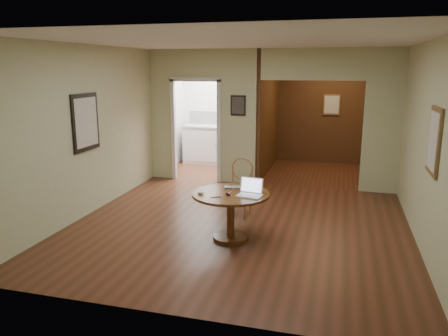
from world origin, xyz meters
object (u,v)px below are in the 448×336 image
(dining_table, at_px, (231,205))
(closed_laptop, at_px, (235,188))
(chair, at_px, (241,184))
(open_laptop, at_px, (250,191))

(dining_table, relative_size, closed_laptop, 3.41)
(chair, bearing_deg, open_laptop, -65.12)
(open_laptop, bearing_deg, dining_table, -176.63)
(chair, relative_size, closed_laptop, 2.99)
(dining_table, distance_m, chair, 1.03)
(dining_table, relative_size, chair, 1.14)
(open_laptop, xyz_separation_m, closed_laptop, (-0.27, 0.24, -0.05))
(dining_table, relative_size, open_laptop, 3.02)
(open_laptop, relative_size, closed_laptop, 1.13)
(chair, distance_m, closed_laptop, 0.83)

